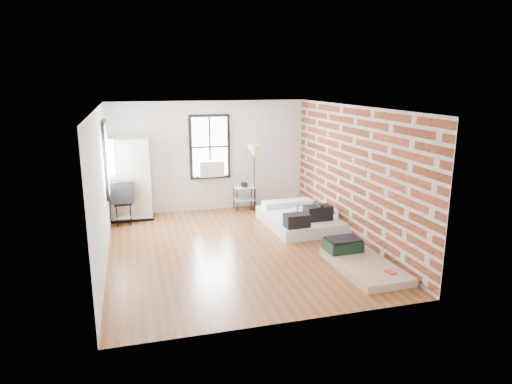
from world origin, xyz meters
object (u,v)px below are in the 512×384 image
object	(u,v)px
floor_lamp	(254,154)
tv_stand	(121,192)
mattress_bare	(359,261)
mattress_main	(300,219)
side_table	(244,191)
wardrobe	(130,180)

from	to	relation	value
floor_lamp	tv_stand	xyz separation A→B (m)	(-3.30, -0.25, -0.72)
mattress_bare	floor_lamp	world-z (taller)	floor_lamp
mattress_main	side_table	world-z (taller)	side_table
tv_stand	side_table	bearing A→B (deg)	0.91
mattress_bare	floor_lamp	distance (m)	4.45
side_table	floor_lamp	world-z (taller)	floor_lamp
side_table	mattress_main	bearing A→B (deg)	-61.86
mattress_bare	wardrobe	distance (m)	5.78
mattress_main	tv_stand	xyz separation A→B (m)	(-3.96, 1.38, 0.57)
floor_lamp	mattress_main	bearing A→B (deg)	-67.98
wardrobe	side_table	distance (m)	2.88
mattress_main	mattress_bare	xyz separation A→B (m)	(0.18, -2.52, -0.06)
mattress_main	floor_lamp	distance (m)	2.18
mattress_main	wardrobe	size ratio (longest dim) A/B	1.07
mattress_main	tv_stand	bearing A→B (deg)	158.41
mattress_main	side_table	bearing A→B (deg)	115.76
mattress_bare	wardrobe	bearing A→B (deg)	131.73
mattress_bare	wardrobe	xyz separation A→B (m)	(-3.92, 4.15, 0.86)
tv_stand	mattress_main	bearing A→B (deg)	-24.28
floor_lamp	mattress_bare	bearing A→B (deg)	-78.60
mattress_main	tv_stand	size ratio (longest dim) A/B	2.02
mattress_bare	tv_stand	distance (m)	5.72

